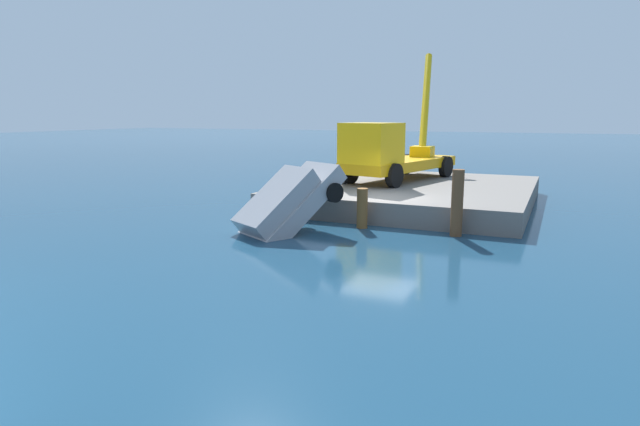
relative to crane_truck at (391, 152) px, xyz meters
name	(u,v)px	position (x,y,z in m)	size (l,w,h in m)	color
ground	(381,220)	(4.78, 1.11, -2.15)	(200.00, 200.00, 0.00)	navy
dock	(412,193)	(0.44, 1.11, -1.74)	(10.64, 9.72, 0.81)	slate
crane_truck	(391,152)	(0.00, 0.00, 0.00)	(10.51, 3.82, 6.27)	orange
dock_worker	(343,164)	(1.59, -1.66, -0.47)	(0.34, 0.34, 1.70)	#2C2C2C
salvaged_car	(279,213)	(8.07, -1.25, -1.50)	(4.50, 3.60, 3.41)	#99999E
piling_near	(287,198)	(5.99, -2.06, -1.36)	(0.38, 0.38, 1.57)	brown
piling_mid	(362,208)	(6.26, 0.93, -1.47)	(0.37, 0.37, 1.35)	brown
piling_far	(457,203)	(6.16, 4.04, -1.10)	(0.37, 0.37, 2.10)	brown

